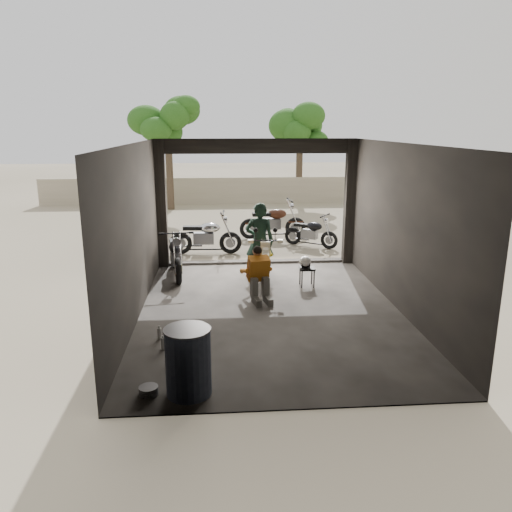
{
  "coord_description": "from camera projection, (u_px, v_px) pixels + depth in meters",
  "views": [
    {
      "loc": [
        -0.98,
        -9.07,
        3.51
      ],
      "look_at": [
        -0.23,
        0.6,
        0.96
      ],
      "focal_mm": 35.0,
      "sensor_mm": 36.0,
      "label": 1
    }
  ],
  "objects": [
    {
      "name": "outside_bike_a",
      "position": [
        205.0,
        233.0,
        13.91
      ],
      "size": [
        1.77,
        0.78,
        1.18
      ],
      "primitive_type": null,
      "rotation": [
        0.0,
        0.0,
        1.53
      ],
      "color": "black",
      "rests_on": "ground"
    },
    {
      "name": "outside_bike_c",
      "position": [
        311.0,
        230.0,
        14.77
      ],
      "size": [
        1.57,
        1.34,
        1.0
      ],
      "primitive_type": null,
      "rotation": [
        0.0,
        0.0,
        0.97
      ],
      "color": "black",
      "rests_on": "ground"
    },
    {
      "name": "boundary_wall",
      "position": [
        239.0,
        190.0,
        23.06
      ],
      "size": [
        18.0,
        0.3,
        1.2
      ],
      "primitive_type": "cube",
      "color": "gray",
      "rests_on": "ground"
    },
    {
      "name": "left_bike",
      "position": [
        176.0,
        252.0,
        11.86
      ],
      "size": [
        0.96,
        1.83,
        1.18
      ],
      "primitive_type": null,
      "rotation": [
        0.0,
        0.0,
        0.14
      ],
      "color": "black",
      "rests_on": "ground"
    },
    {
      "name": "tree_right",
      "position": [
        300.0,
        124.0,
        22.52
      ],
      "size": [
        2.2,
        2.2,
        5.0
      ],
      "color": "#382B1E",
      "rests_on": "ground"
    },
    {
      "name": "ground",
      "position": [
        270.0,
        311.0,
        9.71
      ],
      "size": [
        80.0,
        80.0,
        0.0
      ],
      "primitive_type": "plane",
      "color": "#7A6D56",
      "rests_on": "ground"
    },
    {
      "name": "main_bike",
      "position": [
        264.0,
        259.0,
        11.33
      ],
      "size": [
        0.81,
        1.76,
        1.15
      ],
      "primitive_type": null,
      "rotation": [
        0.0,
        0.0,
        -0.06
      ],
      "color": "beige",
      "rests_on": "ground"
    },
    {
      "name": "oil_drum",
      "position": [
        188.0,
        363.0,
        6.6
      ],
      "size": [
        0.64,
        0.64,
        0.94
      ],
      "primitive_type": "cylinder",
      "rotation": [
        0.0,
        0.0,
        -0.06
      ],
      "color": "#38445F",
      "rests_on": "ground"
    },
    {
      "name": "mechanic",
      "position": [
        260.0,
        276.0,
        10.09
      ],
      "size": [
        0.7,
        0.86,
        1.1
      ],
      "primitive_type": null,
      "rotation": [
        0.0,
        0.0,
        0.2
      ],
      "color": "#BB6A19",
      "rests_on": "ground"
    },
    {
      "name": "garage",
      "position": [
        268.0,
        241.0,
        9.92
      ],
      "size": [
        7.0,
        7.13,
        3.2
      ],
      "color": "#2D2B28",
      "rests_on": "ground"
    },
    {
      "name": "stool",
      "position": [
        307.0,
        271.0,
        11.09
      ],
      "size": [
        0.32,
        0.32,
        0.45
      ],
      "rotation": [
        0.0,
        0.0,
        -0.29
      ],
      "color": "black",
      "rests_on": "ground"
    },
    {
      "name": "helmet",
      "position": [
        305.0,
        262.0,
        11.08
      ],
      "size": [
        0.32,
        0.33,
        0.25
      ],
      "primitive_type": "ellipsoid",
      "rotation": [
        0.0,
        0.0,
        0.22
      ],
      "color": "white",
      "rests_on": "stool"
    },
    {
      "name": "sign_post",
      "position": [
        380.0,
        190.0,
        13.39
      ],
      "size": [
        0.89,
        0.08,
        2.68
      ],
      "rotation": [
        0.0,
        0.0,
        0.19
      ],
      "color": "black",
      "rests_on": "ground"
    },
    {
      "name": "outside_bike_b",
      "position": [
        273.0,
        219.0,
        15.84
      ],
      "size": [
        1.89,
        0.86,
        1.25
      ],
      "primitive_type": null,
      "rotation": [
        0.0,
        0.0,
        1.62
      ],
      "color": "#38190D",
      "rests_on": "ground"
    },
    {
      "name": "rider",
      "position": [
        260.0,
        241.0,
        11.56
      ],
      "size": [
        0.73,
        0.54,
        1.81
      ],
      "primitive_type": "imported",
      "rotation": [
        0.0,
        0.0,
        2.96
      ],
      "color": "black",
      "rests_on": "ground"
    },
    {
      "name": "tree_left",
      "position": [
        167.0,
        114.0,
        20.53
      ],
      "size": [
        2.2,
        2.2,
        5.6
      ],
      "color": "#382B1E",
      "rests_on": "ground"
    }
  ]
}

